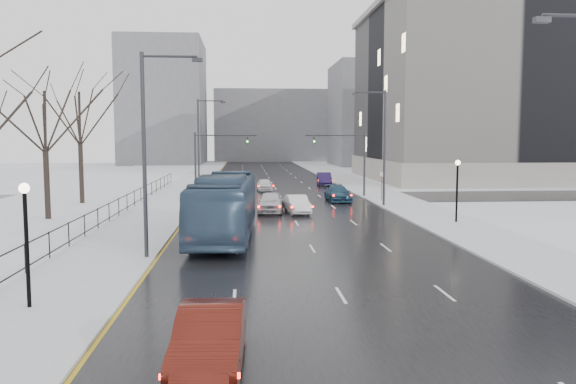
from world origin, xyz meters
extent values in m
cube|color=black|center=(0.00, 60.00, 0.02)|extent=(16.00, 150.00, 0.04)
cube|color=black|center=(0.00, 48.00, 0.02)|extent=(130.00, 10.00, 0.04)
cube|color=silver|center=(-10.50, 60.00, 0.08)|extent=(5.00, 150.00, 0.16)
cube|color=silver|center=(10.50, 60.00, 0.08)|extent=(5.00, 150.00, 0.16)
cube|color=white|center=(-20.00, 60.00, 0.06)|extent=(14.00, 150.00, 0.12)
cube|color=black|center=(-13.00, 30.00, 1.41)|extent=(0.04, 70.00, 0.05)
cube|color=black|center=(-13.00, 30.00, 0.41)|extent=(0.04, 70.00, 0.05)
cylinder|color=black|center=(-13.00, 30.00, 0.81)|extent=(0.06, 0.06, 1.30)
cube|color=#2D2D33|center=(5.80, 10.00, 9.65)|extent=(0.50, 0.25, 0.18)
cylinder|color=#2D2D33|center=(8.40, 40.00, 5.00)|extent=(0.20, 0.20, 10.00)
cylinder|color=#2D2D33|center=(7.10, 40.00, 9.80)|extent=(2.60, 0.12, 0.12)
cube|color=#2D2D33|center=(5.80, 40.00, 9.65)|extent=(0.50, 0.25, 0.18)
cylinder|color=#2D2D33|center=(-8.40, 20.00, 5.00)|extent=(0.20, 0.20, 10.00)
cylinder|color=#2D2D33|center=(-7.10, 20.00, 9.80)|extent=(2.60, 0.12, 0.12)
cube|color=#2D2D33|center=(-5.80, 20.00, 9.65)|extent=(0.50, 0.25, 0.18)
cylinder|color=#2D2D33|center=(-8.40, 52.00, 5.00)|extent=(0.20, 0.20, 10.00)
cylinder|color=#2D2D33|center=(-7.10, 52.00, 9.80)|extent=(2.60, 0.12, 0.12)
cube|color=#2D2D33|center=(-5.80, 52.00, 9.65)|extent=(0.50, 0.25, 0.18)
cylinder|color=black|center=(-11.00, 12.00, 2.16)|extent=(0.14, 0.14, 4.00)
sphere|color=#FFE5B2|center=(-11.00, 12.00, 4.26)|extent=(0.36, 0.36, 0.36)
cylinder|color=black|center=(11.00, 30.00, 2.16)|extent=(0.14, 0.14, 4.00)
sphere|color=#FFE5B2|center=(11.00, 30.00, 4.26)|extent=(0.36, 0.36, 0.36)
cylinder|color=#2D2D33|center=(8.40, 48.00, 3.25)|extent=(0.20, 0.20, 6.50)
cylinder|color=#2D2D33|center=(5.40, 48.00, 6.20)|extent=(6.00, 0.12, 0.12)
imported|color=#2D2D33|center=(3.30, 48.00, 5.60)|extent=(0.15, 0.18, 0.90)
sphere|color=#19FF33|center=(3.30, 47.85, 5.60)|extent=(0.16, 0.16, 0.16)
cylinder|color=#2D2D33|center=(-8.40, 48.00, 3.25)|extent=(0.20, 0.20, 6.50)
cylinder|color=#2D2D33|center=(-5.40, 48.00, 6.20)|extent=(6.00, 0.12, 0.12)
imported|color=#2D2D33|center=(-3.30, 48.00, 5.60)|extent=(0.15, 0.18, 0.90)
sphere|color=#19FF33|center=(-3.30, 47.85, 5.60)|extent=(0.16, 0.16, 0.16)
cylinder|color=#2D2D33|center=(9.20, 44.00, 1.41)|extent=(0.06, 0.06, 2.50)
cylinder|color=white|center=(9.20, 44.00, 2.56)|extent=(0.60, 0.03, 0.60)
torus|color=#B20C0C|center=(9.20, 44.00, 2.56)|extent=(0.58, 0.06, 0.58)
cube|color=gray|center=(35.00, 72.00, 12.00)|extent=(40.00, 30.00, 24.00)
cube|color=gray|center=(35.00, 72.00, 24.40)|extent=(41.00, 31.00, 0.80)
cube|color=gray|center=(35.00, 72.00, 1.50)|extent=(40.60, 30.60, 3.00)
cube|color=slate|center=(28.00, 115.00, 11.00)|extent=(24.00, 20.00, 22.00)
cube|color=slate|center=(-22.00, 125.00, 14.00)|extent=(18.00, 22.00, 28.00)
cube|color=slate|center=(4.00, 140.00, 9.00)|extent=(30.00, 18.00, 18.00)
imported|color=#52150E|center=(-4.50, 6.62, 0.83)|extent=(1.87, 4.86, 1.58)
imported|color=#38516D|center=(-4.80, 25.86, 1.91)|extent=(3.88, 13.60, 3.75)
imported|color=silver|center=(-1.55, 36.83, 0.86)|extent=(2.40, 4.99, 1.65)
imported|color=white|center=(0.50, 36.11, 0.76)|extent=(1.96, 4.48, 1.43)
imported|color=navy|center=(5.13, 44.31, 0.76)|extent=(2.17, 5.00, 1.43)
imported|color=white|center=(-1.38, 54.94, 0.74)|extent=(1.82, 4.16, 1.40)
imported|color=#251747|center=(6.35, 62.14, 0.83)|extent=(2.01, 4.91, 1.58)
camera|label=1|loc=(-3.58, -7.43, 5.95)|focal=35.00mm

